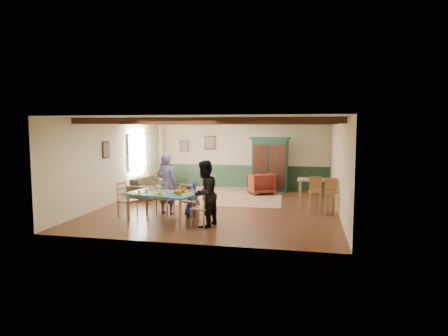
% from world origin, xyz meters
% --- Properties ---
extents(floor, '(8.00, 8.00, 0.00)m').
position_xyz_m(floor, '(0.00, 0.00, 0.00)').
color(floor, '#472414').
rests_on(floor, ground).
extents(wall_back, '(7.00, 0.02, 2.70)m').
position_xyz_m(wall_back, '(0.00, 4.00, 1.35)').
color(wall_back, beige).
rests_on(wall_back, floor).
extents(wall_left, '(0.02, 8.00, 2.70)m').
position_xyz_m(wall_left, '(-3.50, 0.00, 1.35)').
color(wall_left, beige).
rests_on(wall_left, floor).
extents(wall_right, '(0.02, 8.00, 2.70)m').
position_xyz_m(wall_right, '(3.50, 0.00, 1.35)').
color(wall_right, beige).
rests_on(wall_right, floor).
extents(ceiling, '(7.00, 8.00, 0.02)m').
position_xyz_m(ceiling, '(0.00, 0.00, 2.70)').
color(ceiling, white).
rests_on(ceiling, wall_back).
extents(wainscot_back, '(6.95, 0.03, 0.90)m').
position_xyz_m(wainscot_back, '(0.00, 3.98, 0.45)').
color(wainscot_back, '#213C27').
rests_on(wainscot_back, floor).
extents(ceiling_beam_front, '(6.95, 0.16, 0.16)m').
position_xyz_m(ceiling_beam_front, '(0.00, -2.30, 2.61)').
color(ceiling_beam_front, black).
rests_on(ceiling_beam_front, ceiling).
extents(ceiling_beam_mid, '(6.95, 0.16, 0.16)m').
position_xyz_m(ceiling_beam_mid, '(0.00, 0.40, 2.61)').
color(ceiling_beam_mid, black).
rests_on(ceiling_beam_mid, ceiling).
extents(ceiling_beam_back, '(6.95, 0.16, 0.16)m').
position_xyz_m(ceiling_beam_back, '(0.00, 3.00, 2.61)').
color(ceiling_beam_back, black).
rests_on(ceiling_beam_back, ceiling).
extents(window_left, '(0.06, 1.60, 1.30)m').
position_xyz_m(window_left, '(-3.47, 1.70, 1.55)').
color(window_left, white).
rests_on(window_left, wall_left).
extents(picture_left_wall, '(0.04, 0.42, 0.52)m').
position_xyz_m(picture_left_wall, '(-3.47, -0.60, 1.75)').
color(picture_left_wall, gray).
rests_on(picture_left_wall, wall_left).
extents(picture_back_a, '(0.45, 0.04, 0.55)m').
position_xyz_m(picture_back_a, '(-1.30, 3.97, 1.80)').
color(picture_back_a, gray).
rests_on(picture_back_a, wall_back).
extents(picture_back_b, '(0.38, 0.04, 0.48)m').
position_xyz_m(picture_back_b, '(-2.40, 3.97, 1.65)').
color(picture_back_b, gray).
rests_on(picture_back_b, wall_back).
extents(dining_table, '(1.98, 1.40, 0.75)m').
position_xyz_m(dining_table, '(-1.05, -2.20, 0.37)').
color(dining_table, '#226D63').
rests_on(dining_table, floor).
extents(dining_chair_far_left, '(0.51, 0.53, 0.95)m').
position_xyz_m(dining_chair_far_left, '(-1.27, -1.41, 0.47)').
color(dining_chair_far_left, '#A27351').
rests_on(dining_chair_far_left, floor).
extents(dining_chair_far_right, '(0.51, 0.53, 0.95)m').
position_xyz_m(dining_chair_far_right, '(-0.49, -1.60, 0.47)').
color(dining_chair_far_right, '#A27351').
rests_on(dining_chair_far_right, floor).
extents(dining_chair_end_left, '(0.53, 0.51, 0.95)m').
position_xyz_m(dining_chair_end_left, '(-2.16, -1.92, 0.47)').
color(dining_chair_end_left, '#A27351').
rests_on(dining_chair_end_left, floor).
extents(dining_chair_end_right, '(0.53, 0.51, 0.95)m').
position_xyz_m(dining_chair_end_right, '(0.06, -2.48, 0.47)').
color(dining_chair_end_right, '#A27351').
rests_on(dining_chair_end_right, floor).
extents(person_man, '(0.71, 0.55, 1.72)m').
position_xyz_m(person_man, '(-1.25, -1.33, 0.86)').
color(person_man, slate).
rests_on(person_man, floor).
extents(person_woman, '(0.80, 0.93, 1.64)m').
position_xyz_m(person_woman, '(0.15, -2.50, 0.82)').
color(person_woman, black).
rests_on(person_woman, floor).
extents(person_child, '(0.55, 0.43, 1.00)m').
position_xyz_m(person_child, '(-0.47, -1.53, 0.50)').
color(person_child, '#263399').
rests_on(person_child, floor).
extents(cat, '(0.38, 0.22, 0.18)m').
position_xyz_m(cat, '(-0.55, -2.43, 0.84)').
color(cat, '#BB7421').
rests_on(cat, dining_table).
extents(place_setting_near_left, '(0.46, 0.39, 0.11)m').
position_xyz_m(place_setting_near_left, '(-1.65, -2.31, 0.80)').
color(place_setting_near_left, gold).
rests_on(place_setting_near_left, dining_table).
extents(place_setting_near_center, '(0.46, 0.39, 0.11)m').
position_xyz_m(place_setting_near_center, '(-1.02, -2.47, 0.80)').
color(place_setting_near_center, gold).
rests_on(place_setting_near_center, dining_table).
extents(place_setting_far_left, '(0.46, 0.39, 0.11)m').
position_xyz_m(place_setting_far_left, '(-1.52, -1.83, 0.80)').
color(place_setting_far_left, gold).
rests_on(place_setting_far_left, dining_table).
extents(place_setting_far_right, '(0.46, 0.39, 0.11)m').
position_xyz_m(place_setting_far_right, '(-0.46, -2.09, 0.80)').
color(place_setting_far_right, gold).
rests_on(place_setting_far_right, dining_table).
extents(area_rug, '(3.63, 4.24, 0.01)m').
position_xyz_m(area_rug, '(0.05, 1.96, 0.01)').
color(area_rug, tan).
rests_on(area_rug, floor).
extents(armoire, '(1.49, 0.66, 2.07)m').
position_xyz_m(armoire, '(1.23, 3.25, 1.03)').
color(armoire, '#133125').
rests_on(armoire, floor).
extents(armchair, '(1.13, 1.14, 0.78)m').
position_xyz_m(armchair, '(0.97, 2.50, 0.39)').
color(armchair, '#43120D').
rests_on(armchair, floor).
extents(sofa, '(1.02, 2.35, 0.67)m').
position_xyz_m(sofa, '(-2.89, 1.49, 0.34)').
color(sofa, '#3B3125').
rests_on(sofa, floor).
extents(end_table, '(0.59, 0.59, 0.66)m').
position_xyz_m(end_table, '(-2.88, 3.00, 0.33)').
color(end_table, black).
rests_on(end_table, floor).
extents(table_lamp, '(0.37, 0.37, 0.60)m').
position_xyz_m(table_lamp, '(-2.88, 3.00, 0.96)').
color(table_lamp, beige).
rests_on(table_lamp, end_table).
extents(counter_table, '(1.14, 0.70, 0.93)m').
position_xyz_m(counter_table, '(2.90, 0.05, 0.46)').
color(counter_table, tan).
rests_on(counter_table, floor).
extents(bar_stool_left, '(0.38, 0.41, 1.04)m').
position_xyz_m(bar_stool_left, '(2.85, -0.44, 0.52)').
color(bar_stool_left, '#9F673D').
rests_on(bar_stool_left, floor).
extents(bar_stool_right, '(0.37, 0.41, 1.03)m').
position_xyz_m(bar_stool_right, '(3.27, -0.53, 0.51)').
color(bar_stool_right, '#9F673D').
rests_on(bar_stool_right, floor).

